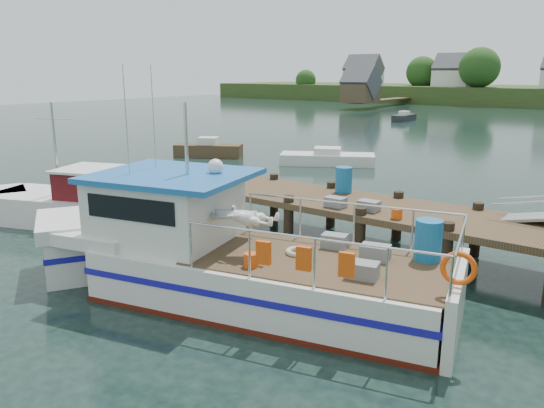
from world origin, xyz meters
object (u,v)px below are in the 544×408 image
Objects in this scene: moored_a at (327,158)px; moored_e at (404,117)px; moored_rowboat at (208,149)px; work_boat at (71,204)px; lobster_boat at (218,255)px.

moored_a is 30.67m from moored_e.
moored_e is at bearing 96.14° from moored_a.
moored_rowboat is 1.12× the size of moored_e.
work_boat is 1.81× the size of moored_rowboat.
lobster_boat reaches higher than moored_rowboat.
lobster_boat reaches higher than moored_e.
moored_a is at bearing 15.04° from moored_rowboat.
moored_e is (-7.91, 29.63, 0.03)m from moored_a.
work_boat is 15.76m from moored_rowboat.
moored_rowboat is at bearing -174.54° from moored_a.
moored_rowboat is (-15.33, 15.82, -0.54)m from lobster_boat.
moored_rowboat is 7.99m from moored_a.
work_boat reaches higher than moored_a.
work_boat is at bearing -92.56° from moored_e.
moored_a is (7.74, 1.97, -0.09)m from moored_rowboat.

